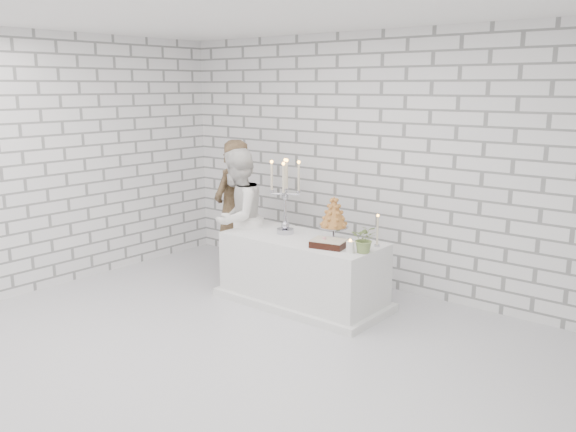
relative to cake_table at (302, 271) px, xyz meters
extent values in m
cube|color=silver|center=(0.30, -1.44, -0.38)|extent=(6.00, 5.00, 0.01)
cube|color=white|center=(0.30, -1.44, 2.62)|extent=(6.00, 5.00, 0.01)
cube|color=white|center=(0.30, 1.06, 1.12)|extent=(6.00, 0.01, 3.00)
cube|color=white|center=(-2.70, -1.44, 1.12)|extent=(0.01, 5.00, 3.00)
cube|color=white|center=(0.00, 0.00, 0.00)|extent=(1.80, 0.80, 0.75)
imported|color=#3D2C1C|center=(-1.27, 0.20, 0.49)|extent=(0.54, 0.71, 1.74)
imported|color=white|center=(-0.97, -0.02, 0.46)|extent=(0.81, 0.94, 1.66)
cube|color=black|center=(0.45, -0.14, 0.42)|extent=(0.39, 0.31, 0.08)
cylinder|color=white|center=(0.74, -0.18, 0.44)|extent=(0.08, 0.08, 0.12)
cylinder|color=beige|center=(0.82, 0.20, 0.54)|extent=(0.07, 0.07, 0.32)
imported|color=#67834A|center=(0.84, -0.08, 0.52)|extent=(0.33, 0.31, 0.29)
camera|label=1|loc=(3.89, -4.99, 2.00)|focal=37.24mm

